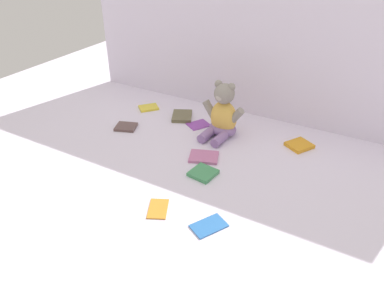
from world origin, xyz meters
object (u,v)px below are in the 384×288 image
book_case_6 (209,225)px  book_case_8 (126,127)px  book_case_2 (204,157)px  book_case_7 (149,108)px  book_case_1 (299,145)px  book_case_5 (199,124)px  book_case_4 (182,116)px  book_case_0 (158,208)px  book_case_3 (203,173)px  teddy_bear (222,116)px

book_case_6 → book_case_8: (-0.68, 0.42, 0.00)m
book_case_2 → book_case_7: same height
book_case_1 → book_case_5: book_case_1 is taller
book_case_4 → book_case_5: size_ratio=1.22×
book_case_0 → book_case_1: size_ratio=1.00×
book_case_3 → book_case_7: 0.69m
teddy_bear → book_case_5: 0.17m
teddy_bear → book_case_5: (-0.14, 0.03, -0.09)m
teddy_bear → book_case_7: (-0.47, 0.06, -0.09)m
teddy_bear → book_case_3: bearing=-73.1°
teddy_bear → book_case_4: teddy_bear is taller
book_case_0 → book_case_2: size_ratio=0.85×
book_case_0 → book_case_7: book_case_7 is taller
book_case_8 → book_case_1: bearing=-93.2°
book_case_2 → teddy_bear: bearing=165.6°
book_case_6 → book_case_7: size_ratio=1.16×
book_case_1 → teddy_bear: bearing=41.8°
book_case_0 → book_case_3: 0.27m
teddy_bear → book_case_0: teddy_bear is taller
book_case_0 → book_case_2: bearing=66.2°
book_case_5 → book_case_7: size_ratio=1.04×
book_case_1 → book_case_8: bearing=48.2°
book_case_1 → book_case_4: (-0.62, -0.01, 0.00)m
book_case_2 → book_case_4: book_case_4 is taller
book_case_2 → book_case_4: (-0.28, 0.29, 0.00)m
book_case_6 → book_case_0: bearing=32.5°
book_case_4 → book_case_7: size_ratio=1.26×
book_case_5 → book_case_8: (-0.30, -0.21, 0.00)m
teddy_bear → book_case_6: 0.65m
book_case_1 → book_case_3: same height
book_case_0 → book_case_5: size_ratio=1.00×
book_case_8 → book_case_5: bearing=-76.0°
book_case_1 → book_case_2: bearing=72.6°
teddy_bear → book_case_7: bearing=176.1°
teddy_bear → book_case_5: bearing=172.5°
book_case_2 → book_case_4: bearing=-156.4°
book_case_2 → book_case_8: (-0.47, 0.05, 0.00)m
book_case_4 → book_case_8: size_ratio=1.27×
book_case_3 → book_case_4: 0.52m
book_case_2 → book_case_6: size_ratio=1.05×
teddy_bear → book_case_8: 0.49m
book_case_1 → book_case_2: size_ratio=0.85×
teddy_bear → book_case_8: bearing=-154.5°
book_case_3 → book_case_8: (-0.52, 0.16, -0.00)m
book_case_0 → book_case_3: bearing=55.2°
book_case_2 → book_case_8: size_ratio=1.23×
book_case_2 → book_case_7: 0.58m
book_case_3 → book_case_2: bearing=34.1°
book_case_5 → book_case_1: bearing=-144.4°
book_case_4 → book_case_6: bearing=-79.0°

